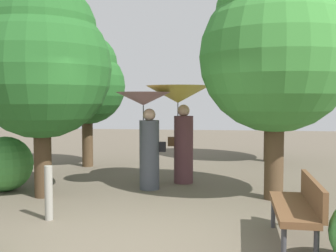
# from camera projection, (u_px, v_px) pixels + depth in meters

# --- Properties ---
(ground_plane) EXTENTS (40.00, 40.00, 0.00)m
(ground_plane) POSITION_uv_depth(u_px,v_px,m) (127.00, 243.00, 5.14)
(ground_plane) COLOR brown
(person_left) EXTENTS (1.10, 1.10, 1.96)m
(person_left) POSITION_uv_depth(u_px,v_px,m) (146.00, 122.00, 8.22)
(person_left) COLOR #474C56
(person_left) RESTS_ON ground
(person_right) EXTENTS (1.38, 1.38, 2.11)m
(person_right) POSITION_uv_depth(u_px,v_px,m) (179.00, 109.00, 8.84)
(person_right) COLOR #563338
(person_right) RESTS_ON ground
(park_bench) EXTENTS (0.53, 1.51, 0.83)m
(park_bench) POSITION_uv_depth(u_px,v_px,m) (299.00, 204.00, 5.05)
(park_bench) COLOR #38383D
(park_bench) RESTS_ON ground
(tree_near_left) EXTENTS (2.57, 2.57, 4.04)m
(tree_near_left) POSITION_uv_depth(u_px,v_px,m) (41.00, 57.00, 7.47)
(tree_near_left) COLOR #42301E
(tree_near_left) RESTS_ON ground
(tree_near_right) EXTENTS (2.73, 2.73, 4.36)m
(tree_near_right) POSITION_uv_depth(u_px,v_px,m) (276.00, 44.00, 7.29)
(tree_near_right) COLOR #4C3823
(tree_near_right) RESTS_ON ground
(tree_mid_right) EXTENTS (2.71, 2.71, 4.30)m
(tree_mid_right) POSITION_uv_depth(u_px,v_px,m) (271.00, 67.00, 11.92)
(tree_mid_right) COLOR #42301E
(tree_mid_right) RESTS_ON ground
(tree_far_back) EXTENTS (2.06, 2.06, 3.59)m
(tree_far_back) POSITION_uv_depth(u_px,v_px,m) (87.00, 79.00, 11.02)
(tree_far_back) COLOR #4C3823
(tree_far_back) RESTS_ON ground
(bush_path_right) EXTENTS (1.09, 1.09, 1.09)m
(bush_path_right) POSITION_uv_depth(u_px,v_px,m) (5.00, 164.00, 8.08)
(bush_path_right) COLOR #428C3D
(bush_path_right) RESTS_ON ground
(path_marker_post) EXTENTS (0.12, 0.12, 0.82)m
(path_marker_post) POSITION_uv_depth(u_px,v_px,m) (49.00, 193.00, 6.13)
(path_marker_post) COLOR gray
(path_marker_post) RESTS_ON ground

